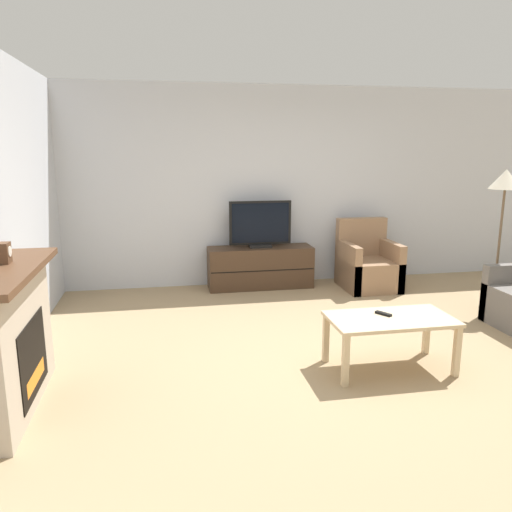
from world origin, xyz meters
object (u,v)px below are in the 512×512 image
at_px(coffee_table, 390,324).
at_px(remote, 383,314).
at_px(fireplace, 5,339).
at_px(floor_lamp, 505,188).
at_px(tv, 260,226).
at_px(armchair, 367,266).
at_px(tv_stand, 260,267).
at_px(mantel_clock, 5,253).

relative_size(coffee_table, remote, 7.10).
relative_size(fireplace, coffee_table, 1.33).
bearing_deg(remote, floor_lamp, -0.46).
bearing_deg(tv, armchair, -11.06).
xyz_separation_m(tv, armchair, (1.43, -0.28, -0.55)).
xyz_separation_m(fireplace, coffee_table, (3.00, 0.13, -0.13)).
relative_size(remote, floor_lamp, 0.09).
relative_size(armchair, floor_lamp, 0.56).
bearing_deg(armchair, coffee_table, -108.92).
relative_size(tv_stand, floor_lamp, 0.86).
distance_m(tv_stand, floor_lamp, 3.13).
distance_m(fireplace, tv_stand, 3.77).
distance_m(tv_stand, armchair, 1.46).
bearing_deg(tv_stand, tv, -90.00).
bearing_deg(fireplace, tv_stand, 49.96).
bearing_deg(coffee_table, mantel_clock, 179.71).
bearing_deg(armchair, floor_lamp, -46.50).
height_order(fireplace, remote, fireplace).
xyz_separation_m(tv_stand, coffee_table, (0.59, -2.75, 0.13)).
xyz_separation_m(remote, floor_lamp, (1.98, 1.24, 0.96)).
height_order(mantel_clock, tv_stand, mantel_clock).
bearing_deg(remote, tv_stand, 69.23).
xyz_separation_m(armchair, remote, (-0.88, -2.40, 0.18)).
xyz_separation_m(mantel_clock, coffee_table, (2.99, -0.02, -0.73)).
distance_m(armchair, floor_lamp, 1.96).
bearing_deg(floor_lamp, armchair, 133.50).
xyz_separation_m(tv, remote, (0.55, -2.68, -0.38)).
distance_m(tv, floor_lamp, 2.97).
relative_size(fireplace, floor_lamp, 0.86).
height_order(armchair, remote, armchair).
height_order(mantel_clock, tv, mantel_clock).
bearing_deg(armchair, mantel_clock, -147.37).
xyz_separation_m(mantel_clock, floor_lamp, (4.93, 1.29, 0.30)).
distance_m(fireplace, tv, 3.77).
bearing_deg(remote, coffee_table, -97.80).
bearing_deg(mantel_clock, coffee_table, -0.29).
relative_size(tv_stand, tv, 1.68).
distance_m(tv, armchair, 1.56).
bearing_deg(coffee_table, tv_stand, 102.04).
distance_m(fireplace, mantel_clock, 0.61).
distance_m(mantel_clock, tv_stand, 3.74).
distance_m(tv_stand, coffee_table, 2.82).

